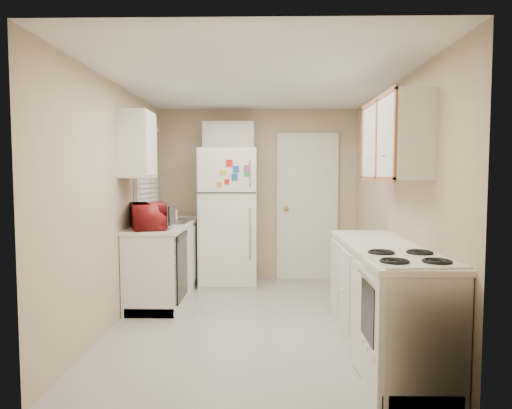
{
  "coord_description": "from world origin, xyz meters",
  "views": [
    {
      "loc": [
        0.1,
        -4.59,
        1.5
      ],
      "look_at": [
        0.0,
        0.5,
        1.15
      ],
      "focal_mm": 32.0,
      "sensor_mm": 36.0,
      "label": 1
    }
  ],
  "objects": [
    {
      "name": "upper_cabinet_right",
      "position": [
        1.25,
        -0.5,
        1.8
      ],
      "size": [
        0.3,
        1.2,
        0.7
      ],
      "primitive_type": "cube",
      "color": "silver",
      "rests_on": "wall_right"
    },
    {
      "name": "stove",
      "position": [
        1.1,
        -1.42,
        0.42
      ],
      "size": [
        0.62,
        0.74,
        0.84
      ],
      "primitive_type": "cube",
      "rotation": [
        0.0,
        0.0,
        0.09
      ],
      "color": "silver",
      "rests_on": "floor"
    },
    {
      "name": "ceiling",
      "position": [
        0.0,
        0.0,
        2.4
      ],
      "size": [
        3.8,
        3.8,
        0.0
      ],
      "primitive_type": "plane",
      "color": "white",
      "rests_on": "floor"
    },
    {
      "name": "sink",
      "position": [
        -1.1,
        1.05,
        0.86
      ],
      "size": [
        0.54,
        0.74,
        0.16
      ],
      "primitive_type": "cube",
      "color": "gray",
      "rests_on": "left_counter"
    },
    {
      "name": "microwave",
      "position": [
        -1.15,
        0.27,
        1.05
      ],
      "size": [
        0.57,
        0.44,
        0.34
      ],
      "primitive_type": "imported",
      "rotation": [
        0.0,
        0.0,
        1.94
      ],
      "color": "maroon",
      "rests_on": "left_counter"
    },
    {
      "name": "wall_right",
      "position": [
        1.4,
        0.0,
        1.2
      ],
      "size": [
        3.8,
        3.8,
        0.0
      ],
      "primitive_type": "plane",
      "color": "#BFAB8A",
      "rests_on": "floor"
    },
    {
      "name": "interior_door",
      "position": [
        0.7,
        1.86,
        1.02
      ],
      "size": [
        0.86,
        0.06,
        2.08
      ],
      "primitive_type": "cube",
      "color": "silver",
      "rests_on": "floor"
    },
    {
      "name": "wall_front",
      "position": [
        0.0,
        -1.9,
        1.2
      ],
      "size": [
        2.8,
        2.8,
        0.0
      ],
      "primitive_type": "plane",
      "color": "#BFAB8A",
      "rests_on": "floor"
    },
    {
      "name": "wall_back",
      "position": [
        0.0,
        1.9,
        1.2
      ],
      "size": [
        2.8,
        2.8,
        0.0
      ],
      "primitive_type": "plane",
      "color": "#BFAB8A",
      "rests_on": "floor"
    },
    {
      "name": "window_blinds",
      "position": [
        -1.36,
        1.05,
        1.6
      ],
      "size": [
        0.1,
        0.98,
        1.08
      ],
      "primitive_type": "cube",
      "color": "silver",
      "rests_on": "wall_left"
    },
    {
      "name": "upper_cabinet_left",
      "position": [
        -1.25,
        0.22,
        1.8
      ],
      "size": [
        0.3,
        0.45,
        0.7
      ],
      "primitive_type": "cube",
      "color": "silver",
      "rests_on": "wall_left"
    },
    {
      "name": "floor",
      "position": [
        0.0,
        0.0,
        0.0
      ],
      "size": [
        3.8,
        3.8,
        0.0
      ],
      "primitive_type": "plane",
      "color": "beige",
      "rests_on": "ground"
    },
    {
      "name": "refrigerator",
      "position": [
        -0.39,
        1.51,
        0.91
      ],
      "size": [
        0.75,
        0.73,
        1.82
      ],
      "primitive_type": "cube",
      "rotation": [
        0.0,
        0.0,
        0.0
      ],
      "color": "silver",
      "rests_on": "floor"
    },
    {
      "name": "left_counter",
      "position": [
        -1.1,
        0.9,
        0.45
      ],
      "size": [
        0.6,
        1.8,
        0.9
      ],
      "primitive_type": "cube",
      "color": "silver",
      "rests_on": "floor"
    },
    {
      "name": "wall_left",
      "position": [
        -1.4,
        0.0,
        1.2
      ],
      "size": [
        3.8,
        3.8,
        0.0
      ],
      "primitive_type": "plane",
      "color": "#BFAB8A",
      "rests_on": "floor"
    },
    {
      "name": "dishwasher",
      "position": [
        -0.81,
        0.3,
        0.49
      ],
      "size": [
        0.03,
        0.58,
        0.72
      ],
      "primitive_type": "cube",
      "color": "black",
      "rests_on": "floor"
    },
    {
      "name": "cabinet_over_fridge",
      "position": [
        -0.4,
        1.75,
        2.0
      ],
      "size": [
        0.7,
        0.3,
        0.4
      ],
      "primitive_type": "cube",
      "color": "silver",
      "rests_on": "wall_back"
    },
    {
      "name": "soap_bottle",
      "position": [
        -1.09,
        1.27,
        1.0
      ],
      "size": [
        0.12,
        0.12,
        0.2
      ],
      "primitive_type": "imported",
      "rotation": [
        0.0,
        0.0,
        0.42
      ],
      "color": "white",
      "rests_on": "left_counter"
    },
    {
      "name": "right_counter",
      "position": [
        1.1,
        -0.8,
        0.45
      ],
      "size": [
        0.6,
        2.0,
        0.9
      ],
      "primitive_type": "cube",
      "color": "silver",
      "rests_on": "floor"
    }
  ]
}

